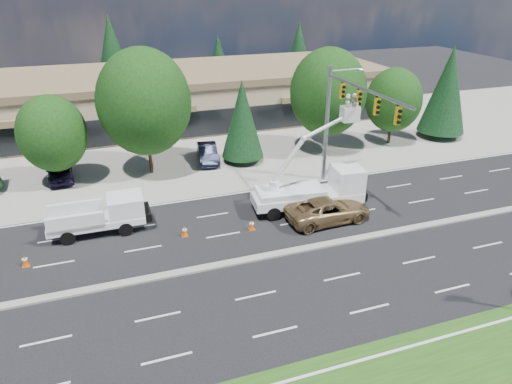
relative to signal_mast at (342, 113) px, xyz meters
name	(u,v)px	position (x,y,z in m)	size (l,w,h in m)	color
ground	(238,262)	(-10.03, -7.04, -6.06)	(140.00, 140.00, 0.00)	black
concrete_apron	(177,149)	(-10.03, 12.96, -6.05)	(140.00, 22.00, 0.01)	gray
road_median	(238,261)	(-10.03, -7.04, -6.00)	(120.00, 0.55, 0.12)	gray
strip_mall	(159,96)	(-10.03, 22.93, -3.23)	(50.40, 15.40, 5.50)	tan
tree_front_c	(52,134)	(-20.03, 7.96, -1.92)	(5.10, 5.10, 7.07)	#332114
tree_front_d	(144,102)	(-13.03, 7.96, -0.10)	(7.34, 7.34, 10.18)	#332114
tree_front_e	(242,119)	(-5.03, 7.96, -2.20)	(3.65, 3.65, 7.20)	#332114
tree_front_f	(328,92)	(2.97, 7.96, -0.53)	(6.81, 6.81, 9.44)	#332114
tree_front_g	(394,100)	(9.97, 7.96, -1.79)	(5.25, 5.25, 7.29)	#332114
tree_front_h	(447,90)	(15.97, 7.96, -1.23)	(4.56, 4.56, 9.00)	#332114
tree_back_b	(113,55)	(-14.03, 34.96, -0.37)	(5.38, 5.38, 10.60)	#332114
tree_back_c	(219,61)	(-0.03, 34.96, -1.92)	(3.91, 3.91, 7.70)	#332114
tree_back_d	(298,52)	(11.97, 34.96, -1.20)	(4.59, 4.59, 9.05)	#332114
signal_mast	(342,113)	(0.00, 0.00, 0.00)	(2.76, 10.16, 9.00)	gray
utility_pickup	(104,218)	(-17.06, -0.85, -5.12)	(5.93, 2.40, 2.26)	white
bucket_truck	(318,185)	(-2.75, -2.37, -4.31)	(7.97, 3.17, 8.05)	white
traffic_cone_a	(25,261)	(-21.52, -3.48, -5.72)	(0.40, 0.40, 0.70)	#DB5106
traffic_cone_b	(185,231)	(-12.34, -3.12, -5.72)	(0.40, 0.40, 0.70)	#DB5106
traffic_cone_c	(252,225)	(-8.08, -3.72, -5.72)	(0.40, 0.40, 0.70)	#DB5106
traffic_cone_d	(327,209)	(-2.48, -3.34, -5.72)	(0.40, 0.40, 0.70)	#DB5106
minivan	(328,210)	(-2.89, -4.24, -5.26)	(2.65, 5.75, 1.60)	olive
parked_car_west	(59,170)	(-20.16, 8.96, -5.24)	(1.93, 4.79, 1.63)	black
parked_car_east	(208,153)	(-7.97, 8.96, -5.30)	(1.61, 4.61, 1.52)	black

